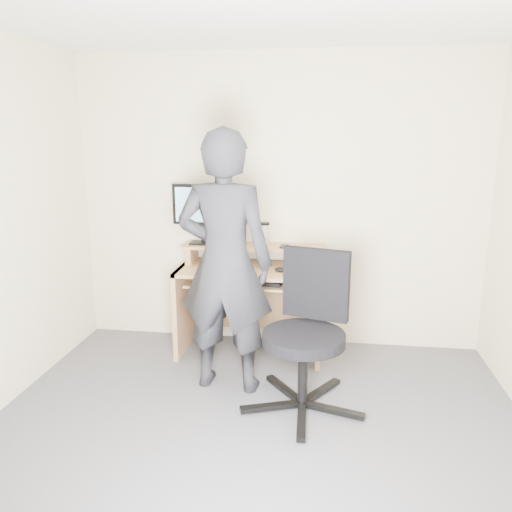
% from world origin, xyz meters
% --- Properties ---
extents(ground, '(3.50, 3.50, 0.00)m').
position_xyz_m(ground, '(0.00, 0.00, 0.00)').
color(ground, '#5B5A60').
rests_on(ground, ground).
extents(back_wall, '(3.50, 0.02, 2.50)m').
position_xyz_m(back_wall, '(0.00, 1.75, 1.25)').
color(back_wall, beige).
rests_on(back_wall, ground).
extents(desk, '(1.20, 0.60, 0.91)m').
position_xyz_m(desk, '(-0.20, 1.53, 0.55)').
color(desk, tan).
rests_on(desk, ground).
extents(monitor, '(0.54, 0.15, 0.51)m').
position_xyz_m(monitor, '(-0.62, 1.59, 1.22)').
color(monitor, black).
rests_on(monitor, desk).
extents(external_drive, '(0.08, 0.14, 0.20)m').
position_xyz_m(external_drive, '(-0.32, 1.65, 1.01)').
color(external_drive, black).
rests_on(external_drive, desk).
extents(travel_mug, '(0.10, 0.10, 0.18)m').
position_xyz_m(travel_mug, '(-0.10, 1.61, 1.00)').
color(travel_mug, silver).
rests_on(travel_mug, desk).
extents(smartphone, '(0.07, 0.13, 0.01)m').
position_xyz_m(smartphone, '(0.07, 1.56, 0.92)').
color(smartphone, black).
rests_on(smartphone, desk).
extents(charger, '(0.05, 0.05, 0.03)m').
position_xyz_m(charger, '(-0.43, 1.54, 0.93)').
color(charger, black).
rests_on(charger, desk).
extents(headphones, '(0.18, 0.18, 0.06)m').
position_xyz_m(headphones, '(-0.45, 1.64, 0.92)').
color(headphones, silver).
rests_on(headphones, desk).
extents(keyboard, '(0.48, 0.26, 0.03)m').
position_xyz_m(keyboard, '(-0.15, 1.36, 0.67)').
color(keyboard, black).
rests_on(keyboard, desk).
extents(mouse, '(0.11, 0.08, 0.04)m').
position_xyz_m(mouse, '(0.06, 1.35, 0.77)').
color(mouse, black).
rests_on(mouse, desk).
extents(office_chair, '(0.83, 0.80, 1.05)m').
position_xyz_m(office_chair, '(0.31, 0.65, 0.57)').
color(office_chair, black).
rests_on(office_chair, ground).
extents(person, '(0.72, 0.51, 1.89)m').
position_xyz_m(person, '(-0.29, 0.83, 0.94)').
color(person, black).
rests_on(person, ground).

